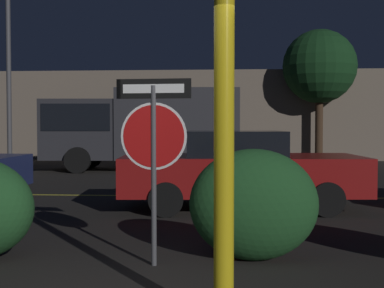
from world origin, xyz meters
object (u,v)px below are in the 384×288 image
Objects in this scene: delivery_truck at (139,126)px; hedge_bush_2 at (253,205)px; yellow_pole_right at (224,133)px; tree_0 at (320,67)px; stop_sign at (154,135)px; street_lamp at (8,21)px; passing_car_2 at (240,169)px.

hedge_bush_2 is at bearing -167.74° from delivery_truck.
yellow_pole_right is at bearing -98.62° from hedge_bush_2.
stop_sign is at bearing -105.10° from tree_0.
delivery_truck reaches higher than hedge_bush_2.
street_lamp is at bearing 91.38° from delivery_truck.
delivery_truck is (-3.09, 13.87, 0.01)m from yellow_pole_right.
stop_sign is 13.94m from street_lamp.
passing_car_2 is 13.39m from tree_0.
street_lamp is (-7.78, 11.38, 4.41)m from hedge_bush_2.
street_lamp reaches higher than passing_car_2.
delivery_truck is at bearing 102.56° from yellow_pole_right.
hedge_bush_2 is (1.13, 0.32, -0.81)m from stop_sign.
stop_sign is at bearing -173.19° from delivery_truck.
yellow_pole_right is at bearing -6.66° from passing_car_2.
delivery_truck is 5.64m from street_lamp.
yellow_pole_right is at bearing -60.99° from street_lamp.
stop_sign is 0.38× the size of tree_0.
passing_car_2 is 8.65m from delivery_truck.
tree_0 is (11.16, 4.97, -1.12)m from street_lamp.
yellow_pole_right is 15.80m from street_lamp.
stop_sign is 17.45m from tree_0.
tree_0 is (3.47, 12.53, 3.20)m from passing_car_2.
tree_0 is at bearing 78.34° from hedge_bush_2.
stop_sign is 0.69× the size of yellow_pole_right.
delivery_truck is at bearing -161.91° from passing_car_2.
passing_car_2 is (-0.09, 3.83, 0.09)m from hedge_bush_2.
tree_0 is (3.37, 16.36, 3.29)m from hedge_bush_2.
passing_car_2 is at bearing 80.82° from stop_sign.
hedge_bush_2 is 3.83m from passing_car_2.
delivery_truck is at bearing 105.46° from stop_sign.
tree_0 is (3.69, 18.44, 2.42)m from yellow_pole_right.
delivery_truck is at bearing 106.12° from hedge_bush_2.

